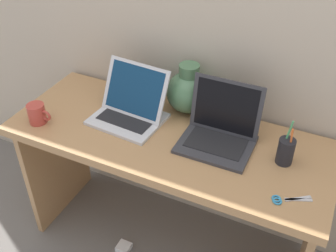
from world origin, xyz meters
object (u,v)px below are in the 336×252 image
object	(u,v)px
laptop_left	(131,105)
pen_cup	(286,151)
coffee_mug	(37,114)
power_brick	(124,247)
green_vase	(189,91)
laptop_right	(221,127)
scissors	(285,200)

from	to	relation	value
laptop_left	pen_cup	xyz separation A→B (m)	(0.71, -0.01, -0.01)
coffee_mug	power_brick	xyz separation A→B (m)	(0.38, 0.02, -0.78)
green_vase	coffee_mug	distance (m)	0.69
laptop_right	pen_cup	xyz separation A→B (m)	(0.28, -0.03, -0.01)
coffee_mug	scissors	world-z (taller)	coffee_mug
laptop_right	green_vase	size ratio (longest dim) A/B	1.29
pen_cup	power_brick	world-z (taller)	pen_cup
laptop_right	pen_cup	world-z (taller)	laptop_right
scissors	power_brick	xyz separation A→B (m)	(-0.74, 0.02, -0.73)
laptop_left	pen_cup	world-z (taller)	laptop_left
laptop_right	power_brick	distance (m)	0.92
coffee_mug	scissors	xyz separation A→B (m)	(1.12, 0.00, -0.04)
laptop_left	coffee_mug	xyz separation A→B (m)	(-0.36, -0.22, -0.02)
green_vase	pen_cup	world-z (taller)	green_vase
green_vase	power_brick	xyz separation A→B (m)	(-0.20, -0.36, -0.83)
laptop_right	green_vase	world-z (taller)	laptop_right
power_brick	coffee_mug	bearing A→B (deg)	-176.35
scissors	power_brick	distance (m)	1.04
laptop_right	power_brick	xyz separation A→B (m)	(-0.41, -0.21, -0.80)
laptop_right	coffee_mug	world-z (taller)	laptop_right
laptop_left	coffee_mug	world-z (taller)	laptop_left
scissors	pen_cup	bearing A→B (deg)	103.87
pen_cup	power_brick	distance (m)	1.06
laptop_left	power_brick	bearing A→B (deg)	-85.34
green_vase	laptop_right	bearing A→B (deg)	-35.50
green_vase	scissors	size ratio (longest dim) A/B	1.70
laptop_right	pen_cup	size ratio (longest dim) A/B	1.59
green_vase	coffee_mug	world-z (taller)	green_vase
coffee_mug	green_vase	bearing A→B (deg)	33.93
laptop_left	green_vase	bearing A→B (deg)	38.37
power_brick	scissors	bearing A→B (deg)	-1.83
scissors	laptop_right	bearing A→B (deg)	144.96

